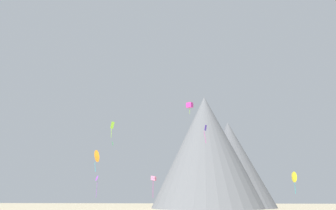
{
  "coord_description": "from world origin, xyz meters",
  "views": [
    {
      "loc": [
        2.79,
        -29.68,
        4.82
      ],
      "look_at": [
        -3.42,
        34.83,
        23.67
      ],
      "focal_mm": 33.61,
      "sensor_mm": 36.0,
      "label": 1
    }
  ],
  "objects_px": {
    "kite_indigo_mid": "(205,131)",
    "kite_pink_low": "(154,179)",
    "kite_yellow_low": "(294,177)",
    "kite_lime_mid": "(112,127)",
    "kite_magenta_high": "(190,105)",
    "kite_orange_low": "(96,156)",
    "rock_massif": "(215,155)",
    "kite_green_mid": "(113,144)",
    "kite_violet_low": "(96,179)"
  },
  "relations": [
    {
      "from": "kite_indigo_mid",
      "to": "kite_pink_low",
      "type": "relative_size",
      "value": 0.9
    },
    {
      "from": "kite_yellow_low",
      "to": "kite_lime_mid",
      "type": "height_order",
      "value": "kite_lime_mid"
    },
    {
      "from": "kite_yellow_low",
      "to": "kite_magenta_high",
      "type": "xyz_separation_m",
      "value": [
        -24.72,
        -5.01,
        17.42
      ]
    },
    {
      "from": "kite_yellow_low",
      "to": "kite_orange_low",
      "type": "relative_size",
      "value": 1.15
    },
    {
      "from": "rock_massif",
      "to": "kite_orange_low",
      "type": "bearing_deg",
      "value": -110.29
    },
    {
      "from": "kite_green_mid",
      "to": "kite_violet_low",
      "type": "relative_size",
      "value": 0.2
    },
    {
      "from": "kite_indigo_mid",
      "to": "kite_orange_low",
      "type": "relative_size",
      "value": 0.98
    },
    {
      "from": "kite_green_mid",
      "to": "kite_orange_low",
      "type": "distance_m",
      "value": 6.61
    },
    {
      "from": "kite_pink_low",
      "to": "kite_violet_low",
      "type": "height_order",
      "value": "kite_violet_low"
    },
    {
      "from": "rock_massif",
      "to": "kite_yellow_low",
      "type": "xyz_separation_m",
      "value": [
        15.73,
        -60.8,
        -12.97
      ]
    },
    {
      "from": "kite_pink_low",
      "to": "kite_violet_low",
      "type": "xyz_separation_m",
      "value": [
        -16.59,
        9.4,
        0.55
      ]
    },
    {
      "from": "kite_yellow_low",
      "to": "kite_green_mid",
      "type": "distance_m",
      "value": 44.26
    },
    {
      "from": "kite_violet_low",
      "to": "kite_green_mid",
      "type": "bearing_deg",
      "value": -3.79
    },
    {
      "from": "kite_orange_low",
      "to": "kite_lime_mid",
      "type": "height_order",
      "value": "kite_lime_mid"
    },
    {
      "from": "kite_magenta_high",
      "to": "kite_lime_mid",
      "type": "xyz_separation_m",
      "value": [
        -15.79,
        -13.29,
        -8.03
      ]
    },
    {
      "from": "kite_indigo_mid",
      "to": "kite_magenta_high",
      "type": "xyz_separation_m",
      "value": [
        -3.65,
        2.14,
        7.0
      ]
    },
    {
      "from": "kite_magenta_high",
      "to": "kite_green_mid",
      "type": "distance_m",
      "value": 21.26
    },
    {
      "from": "rock_massif",
      "to": "kite_green_mid",
      "type": "height_order",
      "value": "rock_massif"
    },
    {
      "from": "kite_indigo_mid",
      "to": "kite_green_mid",
      "type": "xyz_separation_m",
      "value": [
        -21.26,
        -3.72,
        -3.38
      ]
    },
    {
      "from": "kite_pink_low",
      "to": "kite_violet_low",
      "type": "distance_m",
      "value": 19.08
    },
    {
      "from": "kite_green_mid",
      "to": "kite_indigo_mid",
      "type": "bearing_deg",
      "value": 127.82
    },
    {
      "from": "kite_pink_low",
      "to": "kite_orange_low",
      "type": "height_order",
      "value": "kite_orange_low"
    },
    {
      "from": "kite_orange_low",
      "to": "kite_indigo_mid",
      "type": "bearing_deg",
      "value": 70.68
    },
    {
      "from": "kite_yellow_low",
      "to": "kite_pink_low",
      "type": "height_order",
      "value": "kite_yellow_low"
    },
    {
      "from": "rock_massif",
      "to": "kite_orange_low",
      "type": "height_order",
      "value": "rock_massif"
    },
    {
      "from": "kite_indigo_mid",
      "to": "kite_magenta_high",
      "type": "height_order",
      "value": "kite_magenta_high"
    },
    {
      "from": "kite_lime_mid",
      "to": "kite_pink_low",
      "type": "bearing_deg",
      "value": -104.81
    },
    {
      "from": "rock_massif",
      "to": "kite_lime_mid",
      "type": "bearing_deg",
      "value": -107.39
    },
    {
      "from": "kite_pink_low",
      "to": "kite_magenta_high",
      "type": "xyz_separation_m",
      "value": [
        8.56,
        2.09,
        17.99
      ]
    },
    {
      "from": "kite_magenta_high",
      "to": "rock_massif",
      "type": "bearing_deg",
      "value": 105.07
    },
    {
      "from": "kite_magenta_high",
      "to": "kite_violet_low",
      "type": "relative_size",
      "value": 0.52
    },
    {
      "from": "kite_yellow_low",
      "to": "kite_pink_low",
      "type": "xyz_separation_m",
      "value": [
        -33.28,
        -7.09,
        -0.56
      ]
    },
    {
      "from": "rock_massif",
      "to": "kite_violet_low",
      "type": "bearing_deg",
      "value": -120.27
    },
    {
      "from": "kite_magenta_high",
      "to": "kite_yellow_low",
      "type": "bearing_deg",
      "value": 34.3
    },
    {
      "from": "rock_massif",
      "to": "kite_yellow_low",
      "type": "height_order",
      "value": "rock_massif"
    },
    {
      "from": "kite_indigo_mid",
      "to": "kite_orange_low",
      "type": "height_order",
      "value": "kite_indigo_mid"
    },
    {
      "from": "kite_lime_mid",
      "to": "rock_massif",
      "type": "bearing_deg",
      "value": -89.38
    },
    {
      "from": "kite_indigo_mid",
      "to": "kite_violet_low",
      "type": "distance_m",
      "value": 32.07
    },
    {
      "from": "rock_massif",
      "to": "kite_indigo_mid",
      "type": "height_order",
      "value": "rock_massif"
    },
    {
      "from": "kite_yellow_low",
      "to": "kite_indigo_mid",
      "type": "bearing_deg",
      "value": -83.54
    },
    {
      "from": "kite_orange_low",
      "to": "kite_lime_mid",
      "type": "bearing_deg",
      "value": 19.47
    },
    {
      "from": "kite_indigo_mid",
      "to": "kite_violet_low",
      "type": "xyz_separation_m",
      "value": [
        -28.81,
        9.45,
        -10.44
      ]
    },
    {
      "from": "kite_violet_low",
      "to": "kite_lime_mid",
      "type": "xyz_separation_m",
      "value": [
        9.36,
        -20.6,
        9.41
      ]
    },
    {
      "from": "rock_massif",
      "to": "kite_magenta_high",
      "type": "relative_size",
      "value": 19.66
    },
    {
      "from": "rock_massif",
      "to": "kite_indigo_mid",
      "type": "distance_m",
      "value": 68.2
    },
    {
      "from": "kite_green_mid",
      "to": "kite_violet_low",
      "type": "bearing_deg",
      "value": -122.29
    },
    {
      "from": "kite_yellow_low",
      "to": "kite_magenta_high",
      "type": "bearing_deg",
      "value": -90.82
    },
    {
      "from": "kite_lime_mid",
      "to": "kite_violet_low",
      "type": "bearing_deg",
      "value": -47.54
    },
    {
      "from": "rock_massif",
      "to": "kite_lime_mid",
      "type": "relative_size",
      "value": 17.45
    },
    {
      "from": "kite_violet_low",
      "to": "kite_yellow_low",
      "type": "bearing_deg",
      "value": 53.74
    }
  ]
}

